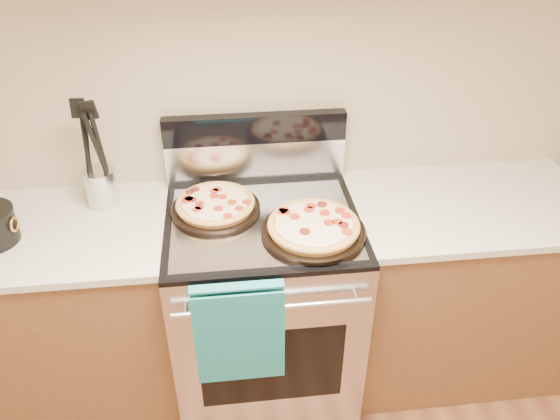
{
  "coord_description": "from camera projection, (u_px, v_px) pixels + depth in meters",
  "views": [
    {
      "loc": [
        -0.13,
        -0.1,
        2.14
      ],
      "look_at": [
        0.06,
        1.55,
        1.02
      ],
      "focal_mm": 35.0,
      "sensor_mm": 36.0,
      "label": 1
    }
  ],
  "objects": [
    {
      "name": "dish_towel",
      "position": [
        239.0,
        331.0,
        1.94
      ],
      "size": [
        0.32,
        0.05,
        0.42
      ],
      "primitive_type": null,
      "color": "#1B748A",
      "rests_on": "oven_handle"
    },
    {
      "name": "countertop_right",
      "position": [
        474.0,
        205.0,
        2.26
      ],
      "size": [
        1.02,
        0.64,
        0.03
      ],
      "primitive_type": "cube",
      "color": "beige",
      "rests_on": "cabinet_right"
    },
    {
      "name": "cabinet_right",
      "position": [
        454.0,
        288.0,
        2.51
      ],
      "size": [
        1.0,
        0.62,
        0.88
      ],
      "primitive_type": "cube",
      "color": "brown",
      "rests_on": "ground"
    },
    {
      "name": "countertop_left",
      "position": [
        33.0,
        234.0,
        2.09
      ],
      "size": [
        1.02,
        0.64,
        0.03
      ],
      "primitive_type": "cube",
      "color": "beige",
      "rests_on": "cabinet_left"
    },
    {
      "name": "pepperoni_pizza_front",
      "position": [
        314.0,
        228.0,
        2.03
      ],
      "size": [
        0.44,
        0.44,
        0.05
      ],
      "primitive_type": null,
      "rotation": [
        0.0,
        0.0,
        -0.16
      ],
      "color": "#B87938",
      "rests_on": "foil_sheet"
    },
    {
      "name": "backsplash_lower",
      "position": [
        256.0,
        160.0,
        2.34
      ],
      "size": [
        0.76,
        0.06,
        0.18
      ],
      "primitive_type": "cube",
      "color": "silver",
      "rests_on": "cooktop"
    },
    {
      "name": "oven_window",
      "position": [
        272.0,
        366.0,
        2.12
      ],
      "size": [
        0.56,
        0.01,
        0.4
      ],
      "primitive_type": "cube",
      "color": "black",
      "rests_on": "range_body"
    },
    {
      "name": "wall_back",
      "position": [
        253.0,
        81.0,
        2.18
      ],
      "size": [
        4.0,
        0.0,
        4.0
      ],
      "primitive_type": "plane",
      "rotation": [
        1.57,
        0.0,
        0.0
      ],
      "color": "#BFAA8A",
      "rests_on": "ground"
    },
    {
      "name": "cabinet_left",
      "position": [
        60.0,
        319.0,
        2.34
      ],
      "size": [
        1.0,
        0.62,
        0.88
      ],
      "primitive_type": "cube",
      "color": "brown",
      "rests_on": "ground"
    },
    {
      "name": "foil_sheet",
      "position": [
        263.0,
        222.0,
        2.11
      ],
      "size": [
        0.7,
        0.55,
        0.01
      ],
      "primitive_type": "cube",
      "color": "gray",
      "rests_on": "cooktop"
    },
    {
      "name": "range_body",
      "position": [
        264.0,
        306.0,
        2.4
      ],
      "size": [
        0.76,
        0.68,
        0.9
      ],
      "primitive_type": "cube",
      "color": "#B7B7BC",
      "rests_on": "ground"
    },
    {
      "name": "pepperoni_pizza_back",
      "position": [
        216.0,
        205.0,
        2.16
      ],
      "size": [
        0.43,
        0.43,
        0.05
      ],
      "primitive_type": null,
      "rotation": [
        0.0,
        0.0,
        0.27
      ],
      "color": "#B87938",
      "rests_on": "foil_sheet"
    },
    {
      "name": "backsplash_upper",
      "position": [
        255.0,
        128.0,
        2.25
      ],
      "size": [
        0.76,
        0.06,
        0.12
      ],
      "primitive_type": "cube",
      "color": "black",
      "rests_on": "backsplash_lower"
    },
    {
      "name": "cooktop",
      "position": [
        263.0,
        220.0,
        2.14
      ],
      "size": [
        0.76,
        0.68,
        0.02
      ],
      "primitive_type": "cube",
      "color": "black",
      "rests_on": "range_body"
    },
    {
      "name": "utensil_crock",
      "position": [
        102.0,
        188.0,
        2.19
      ],
      "size": [
        0.15,
        0.15,
        0.16
      ],
      "primitive_type": "cylinder",
      "rotation": [
        0.0,
        0.0,
        0.18
      ],
      "color": "silver",
      "rests_on": "countertop_left"
    },
    {
      "name": "oven_handle",
      "position": [
        273.0,
        308.0,
        1.89
      ],
      "size": [
        0.7,
        0.03,
        0.03
      ],
      "primitive_type": "cylinder",
      "rotation": [
        0.0,
        1.57,
        0.0
      ],
      "color": "silver",
      "rests_on": "range_body"
    }
  ]
}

